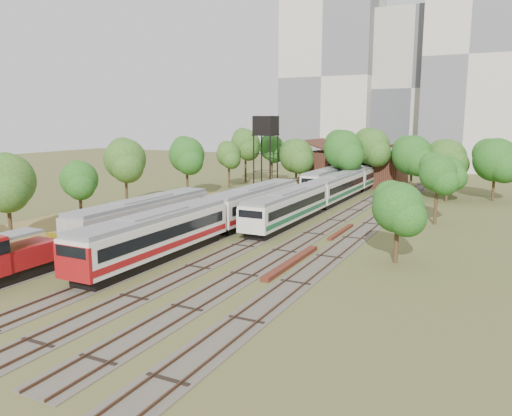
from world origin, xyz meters
The scene contains 18 objects.
ground centered at (0.00, 0.00, 0.00)m, with size 240.00×240.00×0.00m, color #475123.
dry_grass_patch centered at (-18.00, 8.00, 0.02)m, with size 14.00×60.00×0.04m, color brown.
tracks centered at (-0.67, 25.00, 0.04)m, with size 24.60×80.00×0.19m.
railcar_red_set centered at (-2.00, 12.01, 2.02)m, with size 3.09×34.58×3.82m.
railcar_green_set centered at (2.00, 37.94, 1.91)m, with size 2.92×52.08×3.61m.
railcar_rear centered at (-2.00, 45.65, 1.90)m, with size 2.91×16.08×3.59m.
shunter_locomotive centered at (-8.00, -5.58, 1.67)m, with size 2.67×8.10×3.49m.
old_grey_coach centered at (-8.00, 9.28, 2.01)m, with size 2.98×18.00×3.69m.
water_tower centered at (-12.28, 45.02, 9.80)m, with size 3.36×3.36×11.63m.
rail_pile_near centered at (8.00, 7.29, 0.16)m, with size 0.66×9.89×0.33m, color #5D261A.
rail_pile_far centered at (8.20, 19.51, 0.12)m, with size 0.46×7.31×0.24m, color #5D261A.
maintenance_shed centered at (-1.00, 57.98, 2.91)m, with size 16.45×11.55×7.58m.
tree_band_left centered at (-19.26, 15.68, 5.68)m, with size 7.01×54.75×8.79m.
tree_band_far centered at (3.09, 49.60, 6.02)m, with size 45.67×11.17×9.65m.
tree_band_right centered at (15.46, 30.48, 4.48)m, with size 4.84×37.59×7.44m.
tower_left centered at (-18.00, 95.00, 21.00)m, with size 22.00×16.00×42.00m, color beige.
tower_centre centered at (2.00, 100.00, 18.00)m, with size 20.00×18.00×36.00m, color #B2ADA1.
tower_right centered at (14.00, 92.00, 24.00)m, with size 18.00×16.00×48.00m, color beige.
Camera 1 is at (22.29, -27.38, 11.11)m, focal length 35.00 mm.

